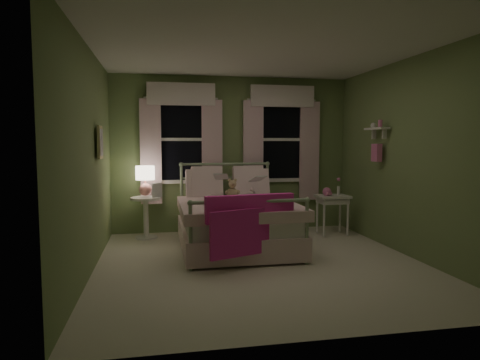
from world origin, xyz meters
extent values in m
plane|color=silver|center=(0.00, 0.00, 0.00)|extent=(4.20, 4.20, 0.00)
plane|color=white|center=(0.00, 0.00, 2.60)|extent=(4.20, 4.20, 0.00)
plane|color=#6D8751|center=(0.00, 2.10, 1.30)|extent=(4.00, 0.00, 4.00)
plane|color=#6D8751|center=(0.00, -2.10, 1.30)|extent=(4.00, 0.00, 4.00)
plane|color=#6D8751|center=(-2.00, 0.00, 1.30)|extent=(0.00, 4.20, 4.20)
plane|color=#6D8751|center=(2.00, 0.00, 1.30)|extent=(0.00, 4.20, 4.20)
cube|color=white|center=(-0.16, 0.83, 0.42)|extent=(1.44, 1.94, 0.26)
cube|color=white|center=(-0.16, 0.83, 0.18)|extent=(1.54, 2.02, 0.30)
cube|color=white|center=(-0.16, 0.68, 0.60)|extent=(1.58, 1.75, 0.14)
cylinder|color=#9EB793|center=(-0.85, 0.83, 0.30)|extent=(0.04, 1.90, 0.04)
cylinder|color=#9EB793|center=(0.53, 0.83, 0.30)|extent=(0.04, 1.90, 0.04)
cylinder|color=#9EB793|center=(-0.87, 1.80, 0.57)|extent=(0.04, 0.04, 1.15)
cylinder|color=#9EB793|center=(0.55, 1.80, 0.57)|extent=(0.04, 0.04, 1.15)
sphere|color=#9EB793|center=(-0.87, 1.80, 1.15)|extent=(0.07, 0.07, 0.07)
sphere|color=#9EB793|center=(0.55, 1.80, 1.15)|extent=(0.07, 0.07, 0.07)
cylinder|color=#9EB793|center=(-0.16, 1.80, 1.15)|extent=(1.42, 0.04, 0.04)
cylinder|color=#9EB793|center=(-0.16, 1.80, 0.93)|extent=(1.38, 0.03, 0.03)
cylinder|color=#9EB793|center=(-0.87, -0.14, 0.40)|extent=(0.04, 0.04, 0.80)
cylinder|color=#9EB793|center=(0.55, -0.14, 0.40)|extent=(0.04, 0.04, 0.80)
sphere|color=#9EB793|center=(-0.87, -0.14, 0.80)|extent=(0.07, 0.07, 0.07)
sphere|color=#9EB793|center=(0.55, -0.14, 0.80)|extent=(0.07, 0.07, 0.07)
cylinder|color=#9EB793|center=(-0.16, -0.14, 0.80)|extent=(1.42, 0.04, 0.04)
cube|color=white|center=(-0.54, 1.53, 0.80)|extent=(0.55, 0.32, 0.57)
cube|color=white|center=(0.22, 1.53, 0.80)|extent=(0.55, 0.32, 0.57)
cube|color=white|center=(-0.49, 1.53, 0.88)|extent=(0.48, 0.30, 0.51)
cube|color=white|center=(0.17, 1.53, 0.88)|extent=(0.48, 0.30, 0.51)
cube|color=#F42FA5|center=(-0.16, -0.14, 0.72)|extent=(1.10, 0.26, 0.32)
cube|color=#D1298E|center=(-0.16, -0.21, 0.45)|extent=(1.04, 0.44, 0.55)
imported|color=#F7D1DD|center=(-0.44, 1.28, 0.93)|extent=(0.29, 0.22, 0.73)
imported|color=#F7D1DD|center=(0.12, 1.28, 0.89)|extent=(0.35, 0.29, 0.64)
imported|color=beige|center=(-0.44, 1.03, 0.96)|extent=(0.22, 0.16, 0.26)
imported|color=beige|center=(0.12, 1.03, 0.92)|extent=(0.22, 0.16, 0.26)
sphere|color=tan|center=(-0.16, 1.13, 0.75)|extent=(0.16, 0.16, 0.16)
sphere|color=tan|center=(-0.16, 1.11, 0.89)|extent=(0.12, 0.12, 0.12)
sphere|color=tan|center=(-0.21, 1.11, 0.95)|extent=(0.05, 0.05, 0.05)
sphere|color=tan|center=(-0.12, 1.11, 0.95)|extent=(0.05, 0.05, 0.05)
sphere|color=tan|center=(-0.24, 1.10, 0.77)|extent=(0.06, 0.06, 0.06)
sphere|color=tan|center=(-0.08, 1.10, 0.77)|extent=(0.06, 0.06, 0.06)
sphere|color=#8C6B51|center=(-0.16, 1.06, 0.89)|extent=(0.04, 0.04, 0.04)
cylinder|color=white|center=(-1.44, 1.71, 0.63)|extent=(0.46, 0.46, 0.04)
cylinder|color=white|center=(-1.44, 1.71, 0.32)|extent=(0.08, 0.08, 0.60)
cylinder|color=white|center=(-1.44, 1.71, 0.01)|extent=(0.34, 0.34, 0.03)
sphere|color=#D7847F|center=(-1.44, 1.71, 0.77)|extent=(0.19, 0.19, 0.19)
cylinder|color=pink|center=(-1.44, 1.71, 0.89)|extent=(0.03, 0.03, 0.12)
cylinder|color=#FFEAC6|center=(-1.44, 1.71, 1.03)|extent=(0.29, 0.29, 0.21)
imported|color=beige|center=(-1.34, 1.63, 0.66)|extent=(0.22, 0.26, 0.02)
cube|color=white|center=(1.52, 1.39, 0.63)|extent=(0.50, 0.40, 0.04)
cube|color=white|center=(1.52, 1.39, 0.56)|extent=(0.44, 0.34, 0.08)
cylinder|color=white|center=(1.32, 1.24, 0.31)|extent=(0.04, 0.04, 0.60)
cylinder|color=white|center=(1.72, 1.24, 0.31)|extent=(0.04, 0.04, 0.60)
cylinder|color=white|center=(1.32, 1.54, 0.31)|extent=(0.04, 0.04, 0.60)
cylinder|color=white|center=(1.72, 1.54, 0.31)|extent=(0.04, 0.04, 0.60)
sphere|color=pink|center=(1.42, 1.39, 0.71)|extent=(0.14, 0.14, 0.14)
cube|color=pink|center=(1.42, 1.30, 0.69)|extent=(0.11, 0.07, 0.04)
cylinder|color=white|center=(1.64, 1.44, 0.72)|extent=(0.05, 0.05, 0.14)
cylinder|color=#4C7F3F|center=(1.64, 1.44, 0.83)|extent=(0.01, 0.01, 0.12)
sphere|color=pink|center=(1.64, 1.44, 0.90)|extent=(0.06, 0.06, 0.06)
cube|color=black|center=(-0.85, 2.08, 1.55)|extent=(0.76, 0.02, 1.35)
cube|color=white|center=(-0.85, 2.06, 2.25)|extent=(0.84, 0.05, 0.06)
cube|color=white|center=(-0.85, 2.06, 0.85)|extent=(0.84, 0.05, 0.06)
cube|color=white|center=(-1.25, 2.06, 1.55)|extent=(0.06, 0.05, 1.40)
cube|color=white|center=(-0.45, 2.06, 1.55)|extent=(0.06, 0.05, 1.40)
cube|color=white|center=(-0.85, 2.06, 1.55)|extent=(0.76, 0.04, 0.05)
cube|color=white|center=(-1.35, 2.02, 1.35)|extent=(0.34, 0.06, 1.70)
cube|color=silver|center=(-0.35, 2.02, 1.35)|extent=(0.34, 0.06, 1.70)
cube|color=white|center=(-0.85, 2.00, 2.28)|extent=(1.10, 0.08, 0.36)
cylinder|color=white|center=(-0.85, 2.04, 2.22)|extent=(1.20, 0.03, 0.03)
cube|color=black|center=(0.85, 2.08, 1.55)|extent=(0.76, 0.02, 1.35)
cube|color=white|center=(0.85, 2.06, 2.25)|extent=(0.84, 0.05, 0.06)
cube|color=white|center=(0.85, 2.06, 0.85)|extent=(0.84, 0.05, 0.06)
cube|color=white|center=(0.45, 2.06, 1.55)|extent=(0.06, 0.05, 1.40)
cube|color=white|center=(1.25, 2.06, 1.55)|extent=(0.06, 0.05, 1.40)
cube|color=white|center=(0.85, 2.06, 1.55)|extent=(0.76, 0.04, 0.05)
cube|color=silver|center=(0.35, 2.02, 1.35)|extent=(0.34, 0.06, 1.70)
cube|color=silver|center=(1.35, 2.02, 1.35)|extent=(0.34, 0.06, 1.70)
cube|color=white|center=(0.85, 2.00, 2.28)|extent=(1.10, 0.08, 0.36)
cylinder|color=white|center=(0.85, 2.04, 2.22)|extent=(1.20, 0.03, 0.03)
cube|color=white|center=(1.89, 0.70, 1.70)|extent=(0.15, 0.50, 0.03)
cube|color=white|center=(1.93, 0.55, 1.62)|extent=(0.06, 0.03, 0.14)
cube|color=white|center=(1.93, 0.85, 1.62)|extent=(0.06, 0.03, 0.14)
cylinder|color=pink|center=(1.89, 0.60, 1.77)|extent=(0.06, 0.06, 0.10)
sphere|color=white|center=(1.89, 0.80, 1.75)|extent=(0.08, 0.08, 0.08)
cube|color=pink|center=(1.90, 0.70, 1.35)|extent=(0.08, 0.18, 0.26)
cube|color=beige|center=(-1.95, 0.60, 1.50)|extent=(0.03, 0.32, 0.42)
cube|color=silver|center=(-1.94, 0.60, 1.50)|extent=(0.01, 0.25, 0.34)
camera|label=1|loc=(-1.22, -5.06, 1.50)|focal=32.00mm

